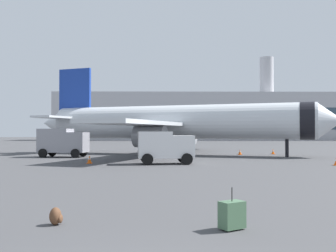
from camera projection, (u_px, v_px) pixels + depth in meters
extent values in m
cylinder|color=silver|center=(177.00, 122.00, 44.57)|extent=(29.44, 14.05, 3.80)
cone|color=silver|center=(331.00, 121.00, 39.05)|extent=(3.51, 4.22, 3.61)
cone|color=silver|center=(54.00, 123.00, 50.22)|extent=(4.19, 4.32, 3.42)
cylinder|color=black|center=(307.00, 121.00, 39.80)|extent=(2.67, 4.12, 3.88)
cube|color=silver|center=(189.00, 126.00, 52.42)|extent=(10.09, 16.67, 0.36)
cube|color=silver|center=(140.00, 123.00, 37.38)|extent=(10.09, 16.67, 0.36)
cylinder|color=gray|center=(183.00, 136.00, 50.05)|extent=(3.77, 3.18, 2.20)
cylinder|color=gray|center=(150.00, 137.00, 39.71)|extent=(3.77, 3.18, 2.20)
cube|color=#193899|center=(75.00, 94.00, 49.22)|extent=(4.25, 1.88, 6.40)
cube|color=silver|center=(85.00, 119.00, 52.35)|extent=(4.53, 6.53, 0.24)
cube|color=silver|center=(56.00, 117.00, 46.33)|extent=(4.53, 6.53, 0.24)
cylinder|color=black|center=(287.00, 148.00, 40.44)|extent=(0.36, 0.36, 1.80)
cylinder|color=black|center=(167.00, 146.00, 47.46)|extent=(0.44, 0.44, 1.80)
cylinder|color=black|center=(152.00, 147.00, 42.95)|extent=(0.44, 0.44, 1.80)
cube|color=gray|center=(78.00, 142.00, 39.88)|extent=(1.95, 2.40, 2.04)
cube|color=#1E232D|center=(85.00, 138.00, 39.81)|extent=(0.34, 1.97, 0.84)
cube|color=gray|center=(56.00, 140.00, 40.18)|extent=(3.38, 2.59, 2.40)
cylinder|color=black|center=(83.00, 152.00, 40.99)|extent=(0.92, 0.34, 0.90)
cylinder|color=black|center=(75.00, 153.00, 38.71)|extent=(0.92, 0.34, 0.90)
cylinder|color=black|center=(52.00, 152.00, 41.40)|extent=(0.92, 0.34, 0.90)
cylinder|color=black|center=(43.00, 153.00, 39.12)|extent=(0.92, 0.34, 0.90)
cube|color=white|center=(182.00, 147.00, 31.51)|extent=(1.96, 2.17, 1.78)
cube|color=#1E232D|center=(191.00, 141.00, 31.60)|extent=(0.27, 1.80, 0.74)
cube|color=white|center=(155.00, 145.00, 31.26)|extent=(2.83, 2.26, 2.10)
cylinder|color=black|center=(183.00, 157.00, 32.56)|extent=(0.92, 0.31, 0.90)
cylinder|color=black|center=(187.00, 159.00, 30.47)|extent=(0.92, 0.31, 0.90)
cylinder|color=black|center=(146.00, 158.00, 32.21)|extent=(0.92, 0.31, 0.90)
cylinder|color=black|center=(147.00, 159.00, 30.12)|extent=(0.92, 0.31, 0.90)
cube|color=#F2590C|center=(89.00, 163.00, 31.87)|extent=(0.44, 0.44, 0.04)
cone|color=#F2590C|center=(89.00, 159.00, 31.87)|extent=(0.36, 0.36, 0.63)
cylinder|color=white|center=(89.00, 159.00, 31.87)|extent=(0.23, 0.23, 0.10)
cube|color=#F2590C|center=(240.00, 155.00, 44.17)|extent=(0.44, 0.44, 0.04)
cone|color=#F2590C|center=(240.00, 152.00, 44.18)|extent=(0.36, 0.36, 0.57)
cylinder|color=white|center=(240.00, 152.00, 44.18)|extent=(0.23, 0.23, 0.10)
cube|color=#F2590C|center=(273.00, 154.00, 45.28)|extent=(0.44, 0.44, 0.04)
cone|color=#F2590C|center=(273.00, 151.00, 45.29)|extent=(0.36, 0.36, 0.56)
cylinder|color=white|center=(273.00, 151.00, 45.29)|extent=(0.23, 0.23, 0.10)
cube|color=#476B4C|center=(232.00, 215.00, 10.22)|extent=(0.75, 0.67, 0.70)
cylinder|color=black|center=(232.00, 194.00, 10.23)|extent=(0.02, 0.02, 0.36)
cylinder|color=black|center=(239.00, 227.00, 10.33)|extent=(0.07, 0.08, 0.08)
cylinder|color=black|center=(225.00, 229.00, 10.10)|extent=(0.07, 0.08, 0.08)
ellipsoid|color=brown|center=(55.00, 216.00, 10.75)|extent=(0.32, 0.40, 0.48)
ellipsoid|color=brown|center=(60.00, 219.00, 10.75)|extent=(0.12, 0.28, 0.24)
cube|color=#B2B2B7|center=(224.00, 117.00, 127.34)|extent=(107.30, 16.12, 14.92)
cube|color=#334756|center=(228.00, 118.00, 119.22)|extent=(101.93, 0.10, 6.72)
cylinder|color=#B2B2B7|center=(267.00, 76.00, 127.69)|extent=(4.40, 4.40, 12.00)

